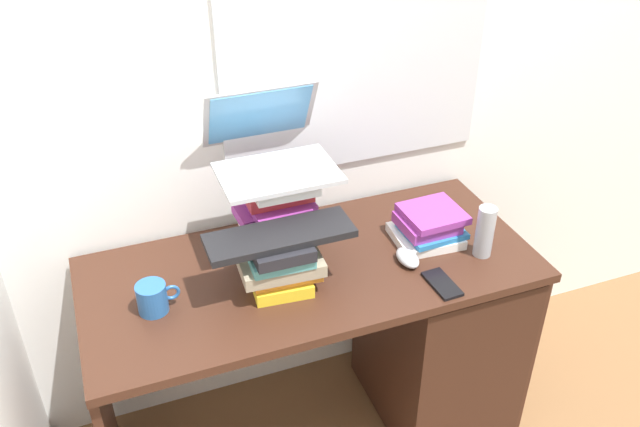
{
  "coord_description": "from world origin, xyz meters",
  "views": [
    {
      "loc": [
        -0.56,
        -1.56,
        2.04
      ],
      "look_at": [
        0.03,
        0.01,
        0.95
      ],
      "focal_mm": 38.17,
      "sensor_mm": 36.0,
      "label": 1
    }
  ],
  "objects": [
    {
      "name": "cell_phone",
      "position": [
        0.33,
        -0.22,
        0.77
      ],
      "size": [
        0.07,
        0.14,
        0.01
      ],
      "primitive_type": "cube",
      "rotation": [
        0.0,
        0.0,
        0.04
      ],
      "color": "black",
      "rests_on": "desk"
    },
    {
      "name": "desk",
      "position": [
        0.35,
        -0.02,
        0.42
      ],
      "size": [
        1.39,
        0.62,
        0.77
      ],
      "color": "#381E14",
      "rests_on": "ground"
    },
    {
      "name": "book_stack_keyboard_riser",
      "position": [
        -0.12,
        -0.06,
        0.86
      ],
      "size": [
        0.25,
        0.19,
        0.17
      ],
      "color": "yellow",
      "rests_on": "desk"
    },
    {
      "name": "laptop",
      "position": [
        -0.06,
        0.18,
        1.1
      ],
      "size": [
        0.35,
        0.35,
        0.23
      ],
      "color": "#B7BABF",
      "rests_on": "book_stack_tall"
    },
    {
      "name": "computer_mouse",
      "position": [
        0.28,
        -0.09,
        0.78
      ],
      "size": [
        0.06,
        0.1,
        0.04
      ],
      "primitive_type": "ellipsoid",
      "color": "#A5A8AD",
      "rests_on": "desk"
    },
    {
      "name": "book_stack_side",
      "position": [
        0.4,
        -0.0,
        0.82
      ],
      "size": [
        0.22,
        0.19,
        0.11
      ],
      "color": "white",
      "rests_on": "desk"
    },
    {
      "name": "water_bottle",
      "position": [
        0.52,
        -0.13,
        0.85
      ],
      "size": [
        0.06,
        0.06,
        0.17
      ],
      "primitive_type": "cylinder",
      "color": "#999EA5",
      "rests_on": "desk"
    },
    {
      "name": "book_stack_tall",
      "position": [
        -0.06,
        0.11,
        0.9
      ],
      "size": [
        0.26,
        0.2,
        0.28
      ],
      "color": "black",
      "rests_on": "desk"
    },
    {
      "name": "keyboard",
      "position": [
        -0.11,
        -0.06,
        0.95
      ],
      "size": [
        0.42,
        0.14,
        0.02
      ],
      "primitive_type": "cube",
      "rotation": [
        0.0,
        0.0,
        -0.0
      ],
      "color": "black",
      "rests_on": "book_stack_keyboard_riser"
    },
    {
      "name": "mug",
      "position": [
        -0.48,
        -0.03,
        0.81
      ],
      "size": [
        0.12,
        0.09,
        0.09
      ],
      "color": "#265999",
      "rests_on": "desk"
    },
    {
      "name": "wall_back",
      "position": [
        0.0,
        0.35,
        1.3
      ],
      "size": [
        6.0,
        0.06,
        2.6
      ],
      "color": "white",
      "rests_on": "ground"
    }
  ]
}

